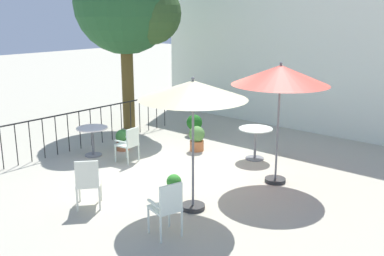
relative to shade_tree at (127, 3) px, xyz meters
name	(u,v)px	position (x,y,z in m)	size (l,w,h in m)	color
ground_plane	(179,172)	(3.78, -1.96, -3.76)	(60.00, 60.00, 0.00)	#B0AA95
villa_facade	(297,46)	(3.78, 3.30, -1.24)	(10.00, 0.30, 5.03)	white
terrace_railing	(91,121)	(0.60, -1.96, -3.08)	(0.03, 6.00, 1.01)	black
shade_tree	(127,3)	(0.00, 0.00, 0.00)	(3.12, 2.97, 5.24)	brown
patio_umbrella_0	(280,76)	(5.73, -1.05, -1.50)	(1.97, 1.97, 2.54)	#2D2D2D
patio_umbrella_1	(193,92)	(5.27, -3.20, -1.58)	(1.91, 1.91, 2.43)	#2D2D2D
cafe_table_0	(92,136)	(1.35, -2.47, -3.25)	(0.77, 0.77, 0.73)	silver
cafe_table_1	(255,137)	(4.56, -0.05, -3.21)	(0.82, 0.82, 0.78)	white
patio_chair_0	(88,180)	(3.79, -4.41, -3.22)	(0.65, 0.64, 0.95)	white
patio_chair_1	(167,206)	(5.65, -4.26, -3.21)	(0.53, 0.52, 0.93)	silver
patio_chair_2	(129,142)	(2.41, -2.20, -3.27)	(0.48, 0.47, 0.85)	white
potted_plant_0	(123,140)	(1.56, -1.68, -3.47)	(0.37, 0.37, 0.55)	#C26E42
potted_plant_1	(197,138)	(3.04, -0.45, -3.41)	(0.42, 0.42, 0.65)	#C5703E
potted_plant_2	(174,186)	(4.75, -3.15, -3.48)	(0.29, 0.29, 0.52)	brown
potted_plant_3	(194,124)	(2.03, 0.64, -3.41)	(0.46, 0.46, 0.61)	#CE713A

